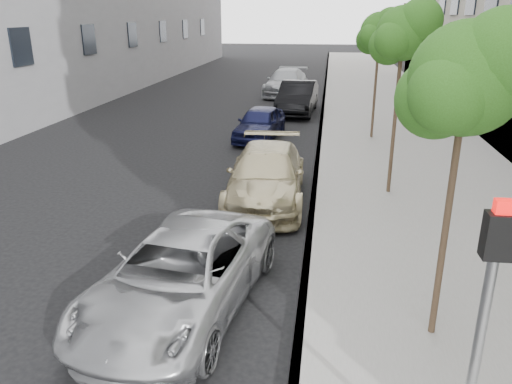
% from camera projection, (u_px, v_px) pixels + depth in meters
% --- Properties ---
extents(sidewalk, '(6.40, 72.00, 0.14)m').
position_uv_depth(sidewalk, '(379.00, 100.00, 28.55)').
color(sidewalk, gray).
rests_on(sidewalk, ground).
extents(curb, '(0.15, 72.00, 0.14)m').
position_uv_depth(curb, '(324.00, 99.00, 28.97)').
color(curb, '#9E9B93').
rests_on(curb, ground).
extents(tree_near, '(1.81, 1.61, 4.74)m').
position_uv_depth(tree_near, '(469.00, 79.00, 6.42)').
color(tree_near, '#38281C').
rests_on(tree_near, sidewalk).
extents(tree_mid, '(1.69, 1.49, 5.01)m').
position_uv_depth(tree_mid, '(404.00, 33.00, 12.36)').
color(tree_mid, '#38281C').
rests_on(tree_mid, sidewalk).
extents(tree_far, '(1.76, 1.56, 4.86)m').
position_uv_depth(tree_far, '(380.00, 32.00, 18.48)').
color(tree_far, '#38281C').
rests_on(tree_far, sidewalk).
extents(signal_pole, '(0.24, 0.19, 3.17)m').
position_uv_depth(signal_pole, '(482.00, 322.00, 4.56)').
color(signal_pole, '#939699').
rests_on(signal_pole, sidewalk).
extents(minivan, '(2.88, 5.08, 1.34)m').
position_uv_depth(minivan, '(180.00, 275.00, 8.32)').
color(minivan, '#AAABAE').
rests_on(minivan, ground).
extents(suv, '(2.23, 5.00, 1.42)m').
position_uv_depth(suv, '(266.00, 175.00, 13.28)').
color(suv, tan).
rests_on(suv, ground).
extents(sedan_blue, '(1.95, 3.96, 1.30)m').
position_uv_depth(sedan_blue, '(260.00, 123.00, 19.84)').
color(sedan_blue, '#101235').
rests_on(sedan_blue, ground).
extents(sedan_black, '(1.95, 4.89, 1.58)m').
position_uv_depth(sedan_black, '(298.00, 98.00, 24.98)').
color(sedan_black, black).
rests_on(sedan_black, ground).
extents(sedan_rear, '(2.67, 5.51, 1.55)m').
position_uv_depth(sedan_rear, '(286.00, 82.00, 30.60)').
color(sedan_rear, gray).
rests_on(sedan_rear, ground).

